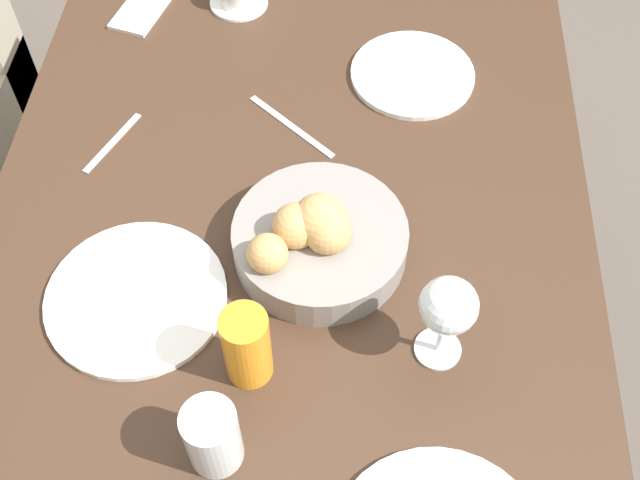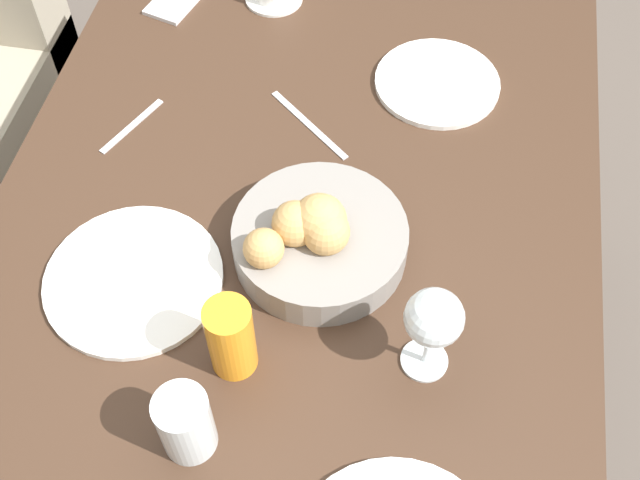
{
  "view_description": "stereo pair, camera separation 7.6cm",
  "coord_description": "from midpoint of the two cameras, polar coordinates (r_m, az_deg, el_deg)",
  "views": [
    {
      "loc": [
        -0.63,
        -0.1,
        1.72
      ],
      "look_at": [
        0.03,
        -0.05,
        0.77
      ],
      "focal_mm": 45.0,
      "sensor_mm": 36.0,
      "label": 1
    },
    {
      "loc": [
        -0.62,
        -0.17,
        1.72
      ],
      "look_at": [
        0.03,
        -0.05,
        0.77
      ],
      "focal_mm": 45.0,
      "sensor_mm": 36.0,
      "label": 2
    }
  ],
  "objects": [
    {
      "name": "ground_plane",
      "position": [
        1.83,
        -0.68,
        -14.75
      ],
      "size": [
        10.0,
        10.0,
        0.0
      ],
      "primitive_type": "plane",
      "color": "#564C44"
    },
    {
      "name": "dining_table",
      "position": [
        1.24,
        -0.98,
        -4.17
      ],
      "size": [
        1.5,
        0.92,
        0.74
      ],
      "color": "#3D281C",
      "rests_on": "ground_plane"
    },
    {
      "name": "bread_basket",
      "position": [
        1.14,
        1.66,
        0.08
      ],
      "size": [
        0.25,
        0.25,
        0.12
      ],
      "color": "gray",
      "rests_on": "dining_table"
    },
    {
      "name": "plate_near_right",
      "position": [
        1.42,
        9.88,
        10.91
      ],
      "size": [
        0.21,
        0.21,
        0.01
      ],
      "color": "white",
      "rests_on": "dining_table"
    },
    {
      "name": "plate_far_center",
      "position": [
        1.17,
        -11.31,
        -2.84
      ],
      "size": [
        0.26,
        0.26,
        0.01
      ],
      "color": "white",
      "rests_on": "dining_table"
    },
    {
      "name": "juice_glass",
      "position": [
        1.03,
        -4.26,
        -7.07
      ],
      "size": [
        0.06,
        0.06,
        0.13
      ],
      "color": "orange",
      "rests_on": "dining_table"
    },
    {
      "name": "water_tumbler",
      "position": [
        1.0,
        -7.36,
        -12.93
      ],
      "size": [
        0.07,
        0.07,
        0.11
      ],
      "color": "silver",
      "rests_on": "dining_table"
    },
    {
      "name": "wine_glass",
      "position": [
        1.0,
        10.25,
        -5.74
      ],
      "size": [
        0.08,
        0.08,
        0.16
      ],
      "color": "silver",
      "rests_on": "dining_table"
    },
    {
      "name": "knife_silver",
      "position": [
        1.34,
        0.84,
        8.14
      ],
      "size": [
        0.13,
        0.15,
        0.0
      ],
      "color": "#B7B7BC",
      "rests_on": "dining_table"
    },
    {
      "name": "spoon_coffee",
      "position": [
        1.36,
        -11.67,
        7.89
      ],
      "size": [
        0.13,
        0.07,
        0.0
      ],
      "color": "#B7B7BC",
      "rests_on": "dining_table"
    }
  ]
}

